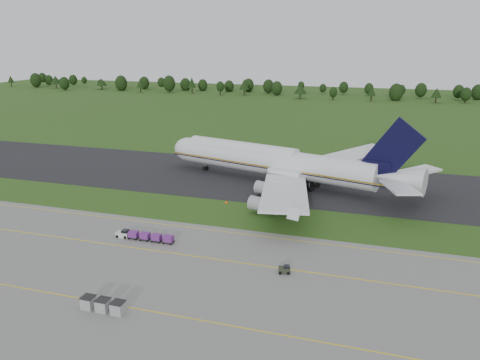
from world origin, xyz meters
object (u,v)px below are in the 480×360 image
(utility_cart, at_px, (284,270))
(uld_row, at_px, (103,305))
(aircraft, at_px, (277,162))
(edge_markers, at_px, (251,205))
(baggage_train, at_px, (144,236))

(utility_cart, relative_size, uld_row, 0.32)
(aircraft, xyz_separation_m, utility_cart, (12.36, -49.07, -5.23))
(utility_cart, distance_m, edge_markers, 32.38)
(uld_row, xyz_separation_m, edge_markers, (8.21, 47.66, -0.69))
(baggage_train, relative_size, edge_markers, 0.95)
(utility_cart, xyz_separation_m, edge_markers, (-13.85, 29.27, -0.29))
(aircraft, relative_size, uld_row, 10.97)
(utility_cart, distance_m, uld_row, 28.72)
(utility_cart, xyz_separation_m, uld_row, (-22.06, -18.39, 0.39))
(uld_row, distance_m, edge_markers, 48.36)
(uld_row, bearing_deg, aircraft, 81.82)
(baggage_train, relative_size, uld_row, 1.80)
(uld_row, bearing_deg, edge_markers, 80.23)
(aircraft, xyz_separation_m, uld_row, (-9.70, -67.46, -4.84))
(baggage_train, xyz_separation_m, utility_cart, (28.34, -5.12, -0.27))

